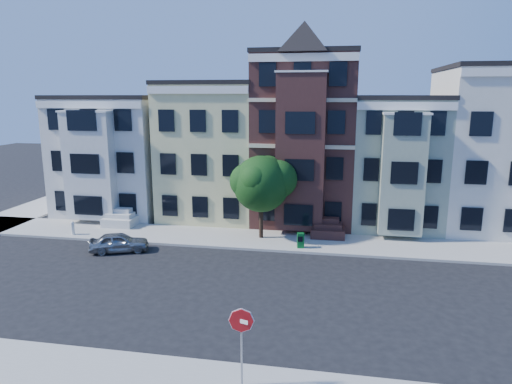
% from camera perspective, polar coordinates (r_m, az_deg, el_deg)
% --- Properties ---
extents(ground, '(120.00, 120.00, 0.00)m').
position_cam_1_polar(ground, '(22.21, 3.16, -12.82)').
color(ground, black).
extents(far_sidewalk, '(60.00, 4.00, 0.15)m').
position_cam_1_polar(far_sidewalk, '(29.60, 5.08, -6.21)').
color(far_sidewalk, '#9E9B93').
rests_on(far_sidewalk, ground).
extents(house_white, '(8.00, 9.00, 9.00)m').
position_cam_1_polar(house_white, '(38.94, -16.48, 4.45)').
color(house_white, silver).
rests_on(house_white, ground).
extents(house_yellow, '(7.00, 9.00, 10.00)m').
position_cam_1_polar(house_yellow, '(36.02, -5.01, 5.12)').
color(house_yellow, beige).
rests_on(house_yellow, ground).
extents(house_brown, '(7.00, 9.00, 12.00)m').
position_cam_1_polar(house_brown, '(34.75, 6.24, 6.50)').
color(house_brown, '#3D1E1B').
rests_on(house_brown, ground).
extents(house_green, '(6.00, 9.00, 9.00)m').
position_cam_1_polar(house_green, '(35.09, 16.85, 3.63)').
color(house_green, gray).
rests_on(house_green, ground).
extents(house_cream, '(8.00, 9.00, 11.00)m').
position_cam_1_polar(house_cream, '(36.46, 27.97, 4.63)').
color(house_cream, beige).
rests_on(house_cream, ground).
extents(street_tree, '(7.07, 7.07, 6.68)m').
position_cam_1_polar(street_tree, '(29.26, 0.65, 0.54)').
color(street_tree, '#1A4716').
rests_on(street_tree, far_sidewalk).
extents(parked_car, '(3.75, 2.54, 1.19)m').
position_cam_1_polar(parked_car, '(28.96, -16.75, -6.03)').
color(parked_car, '#939599').
rests_on(parked_car, ground).
extents(newspaper_box, '(0.47, 0.43, 0.92)m').
position_cam_1_polar(newspaper_box, '(28.17, 5.59, -6.03)').
color(newspaper_box, '#0B5A21').
rests_on(newspaper_box, far_sidewalk).
extents(fire_hydrant, '(0.32, 0.32, 0.72)m').
position_cam_1_polar(fire_hydrant, '(33.00, -21.92, -4.34)').
color(fire_hydrant, silver).
rests_on(fire_hydrant, far_sidewalk).
extents(stop_sign, '(0.83, 0.36, 3.03)m').
position_cam_1_polar(stop_sign, '(15.20, -1.82, -18.27)').
color(stop_sign, red).
rests_on(stop_sign, near_sidewalk).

